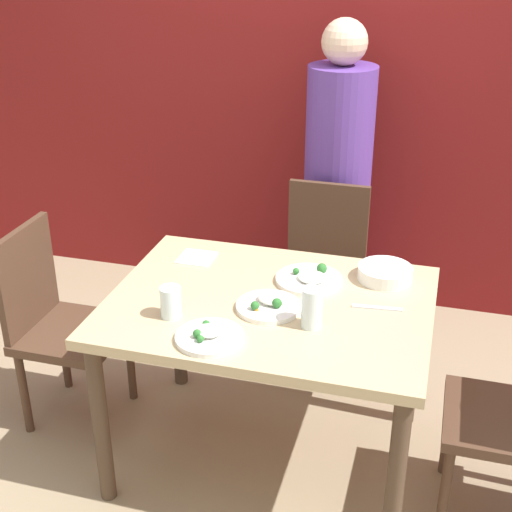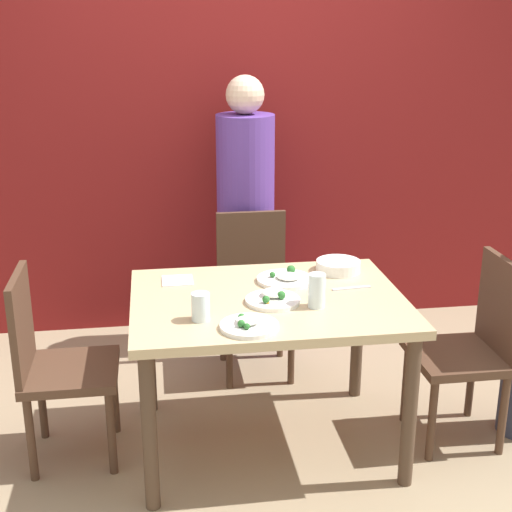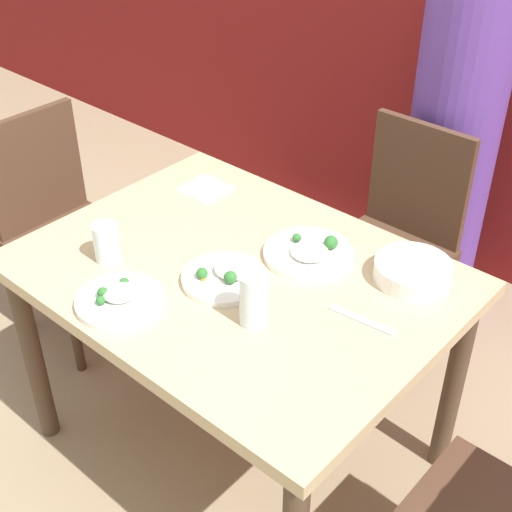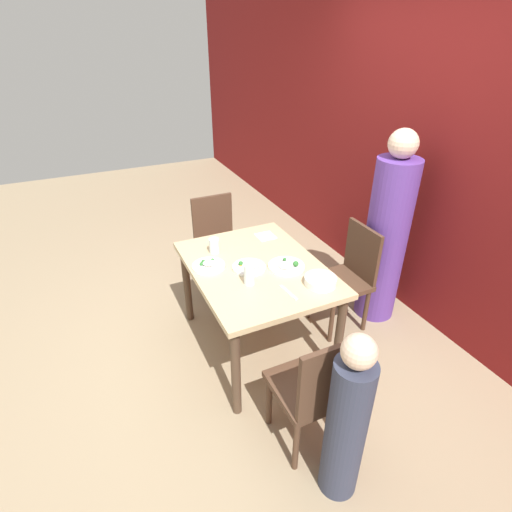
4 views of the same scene
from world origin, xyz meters
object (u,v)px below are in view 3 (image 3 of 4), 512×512
object	(u,v)px
person_adult	(453,140)
plate_rice_adult	(226,276)
glass_water_tall	(107,242)
chair_adult_spot	(395,237)
bowl_curry	(413,271)

from	to	relation	value
person_adult	plate_rice_adult	distance (m)	1.17
person_adult	glass_water_tall	xyz separation A→B (m)	(-0.36, -1.32, 0.05)
plate_rice_adult	glass_water_tall	world-z (taller)	glass_water_tall
chair_adult_spot	bowl_curry	bearing A→B (deg)	-56.22
bowl_curry	glass_water_tall	world-z (taller)	glass_water_tall
chair_adult_spot	person_adult	bearing A→B (deg)	90.00
person_adult	plate_rice_adult	bearing A→B (deg)	-91.94
chair_adult_spot	person_adult	world-z (taller)	person_adult
bowl_curry	chair_adult_spot	bearing A→B (deg)	123.78
bowl_curry	glass_water_tall	distance (m)	0.84
chair_adult_spot	glass_water_tall	world-z (taller)	chair_adult_spot
person_adult	glass_water_tall	world-z (taller)	person_adult
person_adult	bowl_curry	distance (m)	0.90
person_adult	bowl_curry	xyz separation A→B (m)	(0.33, -0.83, 0.02)
glass_water_tall	plate_rice_adult	bearing A→B (deg)	24.78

